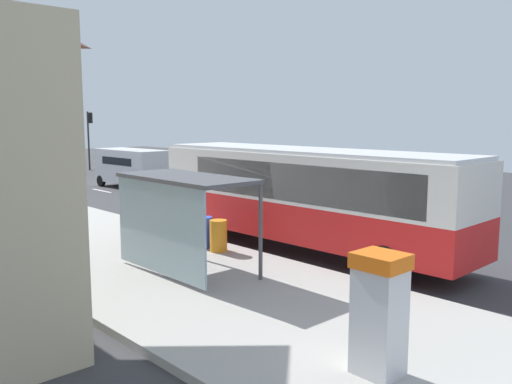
{
  "coord_description": "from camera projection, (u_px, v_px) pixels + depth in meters",
  "views": [
    {
      "loc": [
        -14.18,
        -9.54,
        4.17
      ],
      "look_at": [
        -1.0,
        4.63,
        1.5
      ],
      "focal_mm": 37.95,
      "sensor_mm": 36.0,
      "label": 1
    }
  ],
  "objects": [
    {
      "name": "white_van",
      "position": [
        131.0,
        166.0,
        32.11
      ],
      "size": [
        2.23,
        5.29,
        2.3
      ],
      "color": "silver",
      "rests_on": "ground"
    },
    {
      "name": "lane_stripe_seg_4",
      "position": [
        148.0,
        200.0,
        27.38
      ],
      "size": [
        0.16,
        2.2,
        0.01
      ],
      "primitive_type": "cube",
      "color": "silver",
      "rests_on": "ground"
    },
    {
      "name": "recycling_bin_orange",
      "position": [
        218.0,
        236.0,
        16.2
      ],
      "size": [
        0.52,
        0.52,
        0.95
      ],
      "primitive_type": "cylinder",
      "color": "orange",
      "rests_on": "sidewalk_platform"
    },
    {
      "name": "lane_stripe_seg_2",
      "position": [
        292.0,
        230.0,
        20.13
      ],
      "size": [
        0.16,
        2.2,
        0.01
      ],
      "primitive_type": "cube",
      "color": "silver",
      "rests_on": "ground"
    },
    {
      "name": "lane_stripe_seg_1",
      "position": [
        411.0,
        255.0,
        16.5
      ],
      "size": [
        0.16,
        2.2,
        0.01
      ],
      "primitive_type": "cube",
      "color": "silver",
      "rests_on": "ground"
    },
    {
      "name": "ticket_machine",
      "position": [
        379.0,
        313.0,
        8.35
      ],
      "size": [
        0.66,
        0.76,
        1.94
      ],
      "color": "silver",
      "rests_on": "sidewalk_platform"
    },
    {
      "name": "lane_stripe_seg_5",
      "position": [
        102.0,
        191.0,
        31.01
      ],
      "size": [
        0.16,
        2.2,
        0.01
      ],
      "primitive_type": "cube",
      "color": "silver",
      "rests_on": "ground"
    },
    {
      "name": "bus_shelter",
      "position": [
        176.0,
        200.0,
        13.75
      ],
      "size": [
        1.8,
        4.0,
        2.5
      ],
      "color": "#4C4C51",
      "rests_on": "sidewalk_platform"
    },
    {
      "name": "sedan_near",
      "position": [
        17.0,
        157.0,
        46.29
      ],
      "size": [
        1.87,
        4.42,
        1.52
      ],
      "color": "#B7B7BC",
      "rests_on": "ground"
    },
    {
      "name": "recycling_bin_blue",
      "position": [
        204.0,
        232.0,
        16.71
      ],
      "size": [
        0.52,
        0.52,
        0.95
      ],
      "primitive_type": "cylinder",
      "color": "blue",
      "rests_on": "sidewalk_platform"
    },
    {
      "name": "lane_stripe_seg_7",
      "position": [
        35.0,
        177.0,
        38.26
      ],
      "size": [
        0.16,
        2.2,
        0.01
      ],
      "primitive_type": "cube",
      "color": "silver",
      "rests_on": "ground"
    },
    {
      "name": "recycling_bin_red",
      "position": [
        191.0,
        229.0,
        17.22
      ],
      "size": [
        0.52,
        0.52,
        0.95
      ],
      "primitive_type": "cylinder",
      "color": "red",
      "rests_on": "sidewalk_platform"
    },
    {
      "name": "sedan_far",
      "position": [
        55.0,
        163.0,
        40.53
      ],
      "size": [
        1.94,
        4.45,
        1.52
      ],
      "color": "black",
      "rests_on": "ground"
    },
    {
      "name": "lane_stripe_seg_3",
      "position": [
        209.0,
        213.0,
        23.75
      ],
      "size": [
        0.16,
        2.2,
        0.01
      ],
      "primitive_type": "cube",
      "color": "silver",
      "rests_on": "ground"
    },
    {
      "name": "traffic_light_near_side",
      "position": [
        89.0,
        131.0,
        42.88
      ],
      "size": [
        0.49,
        0.28,
        4.65
      ],
      "color": "#2D2D2D",
      "rests_on": "ground"
    },
    {
      "name": "bus",
      "position": [
        304.0,
        193.0,
        16.85
      ],
      "size": [
        2.74,
        11.06,
        3.21
      ],
      "color": "red",
      "rests_on": "ground"
    },
    {
      "name": "lane_stripe_seg_6",
      "position": [
        65.0,
        183.0,
        34.64
      ],
      "size": [
        0.16,
        2.2,
        0.01
      ],
      "primitive_type": "cube",
      "color": "silver",
      "rests_on": "ground"
    },
    {
      "name": "ground_plane",
      "position": [
        144.0,
        201.0,
        27.22
      ],
      "size": [
        56.0,
        92.0,
        0.04
      ],
      "primitive_type": "cube",
      "color": "#38383A"
    },
    {
      "name": "sidewalk_platform",
      "position": [
        174.0,
        274.0,
        14.18
      ],
      "size": [
        6.2,
        30.0,
        0.18
      ],
      "primitive_type": "cube",
      "color": "#ADAAA3",
      "rests_on": "ground"
    }
  ]
}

